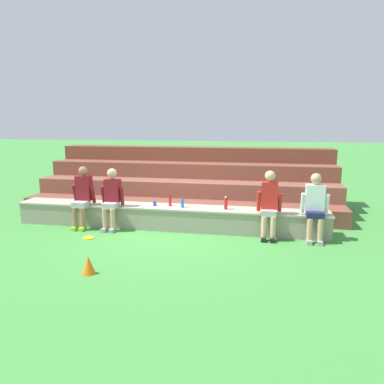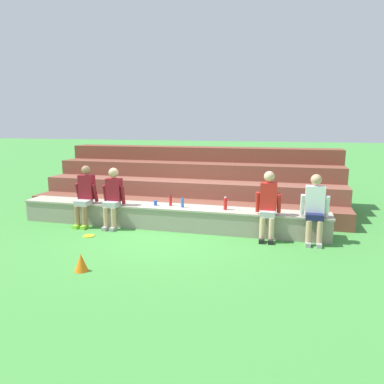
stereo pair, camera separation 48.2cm
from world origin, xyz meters
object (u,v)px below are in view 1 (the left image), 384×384
object	(u,v)px
water_bottle_near_left	(226,203)
frisbee	(89,238)
person_far_left	(82,196)
plastic_cup_left_end	(155,203)
sports_cone	(88,265)
person_right_of_center	(315,205)
water_bottle_near_right	(170,201)
water_bottle_center_gap	(182,203)
person_left_of_center	(112,197)
person_center	(269,203)

from	to	relation	value
water_bottle_near_left	frisbee	xyz separation A→B (m)	(-2.73, -1.01, -0.63)
person_far_left	plastic_cup_left_end	world-z (taller)	person_far_left
water_bottle_near_left	sports_cone	xyz separation A→B (m)	(-1.89, -2.67, -0.50)
sports_cone	person_right_of_center	bearing A→B (deg)	33.16
water_bottle_near_right	sports_cone	world-z (taller)	water_bottle_near_right
person_right_of_center	water_bottle_center_gap	xyz separation A→B (m)	(-2.77, 0.25, -0.13)
person_far_left	water_bottle_near_right	xyz separation A→B (m)	(1.95, 0.33, -0.10)
plastic_cup_left_end	sports_cone	world-z (taller)	plastic_cup_left_end
person_right_of_center	sports_cone	world-z (taller)	person_right_of_center
plastic_cup_left_end	person_left_of_center	bearing A→B (deg)	-162.64
person_far_left	water_bottle_near_left	xyz separation A→B (m)	(3.21, 0.26, -0.09)
water_bottle_center_gap	sports_cone	world-z (taller)	water_bottle_center_gap
person_far_left	plastic_cup_left_end	xyz separation A→B (m)	(1.61, 0.28, -0.17)
person_right_of_center	plastic_cup_left_end	distance (m)	3.43
person_left_of_center	plastic_cup_left_end	size ratio (longest dim) A/B	12.59
person_far_left	person_center	xyz separation A→B (m)	(4.12, -0.02, 0.01)
person_left_of_center	person_right_of_center	world-z (taller)	person_right_of_center
water_bottle_near_right	plastic_cup_left_end	distance (m)	0.35
sports_cone	person_left_of_center	bearing A→B (deg)	104.59
water_bottle_near_right	person_left_of_center	bearing A→B (deg)	-165.17
person_left_of_center	person_center	distance (m)	3.43
water_bottle_near_left	person_far_left	bearing A→B (deg)	-175.29
person_far_left	water_bottle_near_left	distance (m)	3.22
person_far_left	frisbee	bearing A→B (deg)	-56.96
person_right_of_center	plastic_cup_left_end	size ratio (longest dim) A/B	12.66
person_center	sports_cone	distance (m)	3.73
water_bottle_near_left	water_bottle_near_right	size ratio (longest dim) A/B	1.09
frisbee	plastic_cup_left_end	bearing A→B (deg)	42.44
sports_cone	person_center	bearing A→B (deg)	40.42
person_left_of_center	water_bottle_near_left	world-z (taller)	person_left_of_center
water_bottle_near_right	frisbee	distance (m)	1.92
person_center	sports_cone	size ratio (longest dim) A/B	4.83
water_bottle_center_gap	water_bottle_near_left	distance (m)	0.96
person_left_of_center	water_bottle_center_gap	bearing A→B (deg)	9.19
sports_cone	person_far_left	bearing A→B (deg)	118.81
water_bottle_near_left	frisbee	world-z (taller)	water_bottle_near_left
sports_cone	water_bottle_near_right	bearing A→B (deg)	77.15
person_far_left	water_bottle_center_gap	xyz separation A→B (m)	(2.25, 0.25, -0.13)
frisbee	sports_cone	world-z (taller)	sports_cone
water_bottle_near_right	plastic_cup_left_end	size ratio (longest dim) A/B	2.38
water_bottle_near_left	sports_cone	world-z (taller)	water_bottle_near_left
water_bottle_center_gap	water_bottle_near_right	bearing A→B (deg)	165.14
person_far_left	plastic_cup_left_end	size ratio (longest dim) A/B	12.85
person_center	sports_cone	bearing A→B (deg)	-139.58
water_bottle_center_gap	sports_cone	size ratio (longest dim) A/B	0.73
person_right_of_center	plastic_cup_left_end	xyz separation A→B (m)	(-3.42, 0.28, -0.17)
person_right_of_center	sports_cone	bearing A→B (deg)	-146.84
person_center	water_bottle_center_gap	bearing A→B (deg)	171.60
plastic_cup_left_end	person_far_left	bearing A→B (deg)	-169.97
person_center	sports_cone	xyz separation A→B (m)	(-2.80, -2.38, -0.61)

